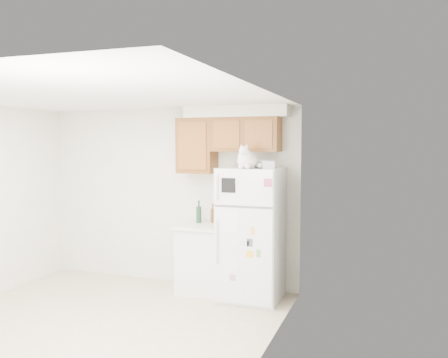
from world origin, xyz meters
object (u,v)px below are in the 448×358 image
at_px(bottle_amber, 213,213).
at_px(storage_box_back, 264,164).
at_px(bottle_green, 199,212).
at_px(base_counter, 203,258).
at_px(cat, 247,159).
at_px(storage_box_front, 268,165).
at_px(refrigerator, 251,234).

bearing_deg(bottle_amber, storage_box_back, -16.71).
bearing_deg(bottle_amber, bottle_green, -155.76).
bearing_deg(base_counter, storage_box_back, -3.69).
height_order(storage_box_back, bottle_amber, storage_box_back).
bearing_deg(cat, bottle_amber, 141.49).
bearing_deg(storage_box_front, bottle_amber, 131.95).
xyz_separation_m(storage_box_back, bottle_green, (-0.96, 0.16, -0.68)).
relative_size(refrigerator, storage_box_front, 11.33).
height_order(base_counter, storage_box_front, storage_box_front).
xyz_separation_m(base_counter, storage_box_back, (0.85, -0.05, 1.29)).
bearing_deg(storage_box_back, base_counter, -167.57).
distance_m(base_counter, storage_box_front, 1.60).
height_order(bottle_green, bottle_amber, bottle_green).
relative_size(bottle_green, bottle_amber, 1.18).
xyz_separation_m(base_counter, bottle_amber, (0.07, 0.18, 0.59)).
height_order(refrigerator, storage_box_back, storage_box_back).
distance_m(storage_box_back, storage_box_front, 0.16).
bearing_deg(refrigerator, base_counter, 173.91).
height_order(refrigerator, base_counter, refrigerator).
relative_size(storage_box_back, storage_box_front, 1.20).
distance_m(refrigerator, bottle_amber, 0.70).
height_order(storage_box_front, bottle_green, storage_box_front).
relative_size(cat, storage_box_front, 2.87).
bearing_deg(storage_box_back, bottle_amber, 179.41).
relative_size(refrigerator, cat, 3.94).
bearing_deg(bottle_amber, storage_box_front, -23.27).
xyz_separation_m(base_counter, bottle_green, (-0.11, 0.10, 0.61)).
bearing_deg(base_counter, storage_box_front, -11.63).
bearing_deg(base_counter, bottle_green, 136.73).
bearing_deg(bottle_green, bottle_amber, 24.24).
distance_m(base_counter, bottle_green, 0.63).
bearing_deg(base_counter, cat, -24.82).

